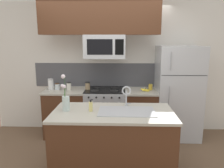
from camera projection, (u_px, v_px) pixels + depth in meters
The scene contains 20 objects.
ground_plane at pixel (102, 159), 3.48m from camera, with size 10.00×10.00×0.00m, color brown.
rear_partition at pixel (121, 67), 4.46m from camera, with size 5.20×0.10×2.60m, color silver.
splash_band at pixel (106, 75), 4.44m from camera, with size 2.89×0.01×0.48m, color #4C4C51.
back_counter_left at pixel (67, 112), 4.29m from camera, with size 0.80×0.65×0.91m.
back_counter_right at pixel (140, 113), 4.24m from camera, with size 0.63×0.65×0.91m.
stove_range at pixel (105, 112), 4.26m from camera, with size 0.76×0.64×0.93m.
microwave at pixel (105, 47), 3.99m from camera, with size 0.74×0.40×0.42m.
upper_cabinet_band at pixel (100, 17), 3.86m from camera, with size 2.13×0.34×0.60m, color #4C2B19.
refrigerator at pixel (177, 92), 4.15m from camera, with size 0.81×0.74×1.75m.
storage_jar_tall at pixel (51, 84), 4.20m from camera, with size 0.10×0.10×0.21m.
storage_jar_medium at pixel (57, 86), 4.20m from camera, with size 0.09×0.09×0.12m.
storage_jar_short at pixel (69, 86), 4.16m from camera, with size 0.08×0.08×0.15m.
storage_jar_squat at pixel (88, 86), 4.17m from camera, with size 0.09×0.09×0.15m.
banana_bunch at pixel (145, 90), 4.08m from camera, with size 0.19×0.12×0.08m.
coffee_tin at pixel (150, 87), 4.18m from camera, with size 0.08×0.08×0.11m, color gold.
island_counter at pixel (113, 142), 3.03m from camera, with size 1.64×0.84×0.91m.
kitchen_sink at pixel (127, 116), 2.95m from camera, with size 0.76×0.44×0.16m.
sink_faucet at pixel (126, 93), 3.11m from camera, with size 0.14×0.14×0.31m.
dish_soap_bottle at pixel (91, 106), 2.94m from camera, with size 0.06×0.05×0.16m.
flower_vase at pixel (66, 101), 2.95m from camera, with size 0.12×0.15×0.49m.
Camera 1 is at (0.27, -3.16, 1.87)m, focal length 35.00 mm.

